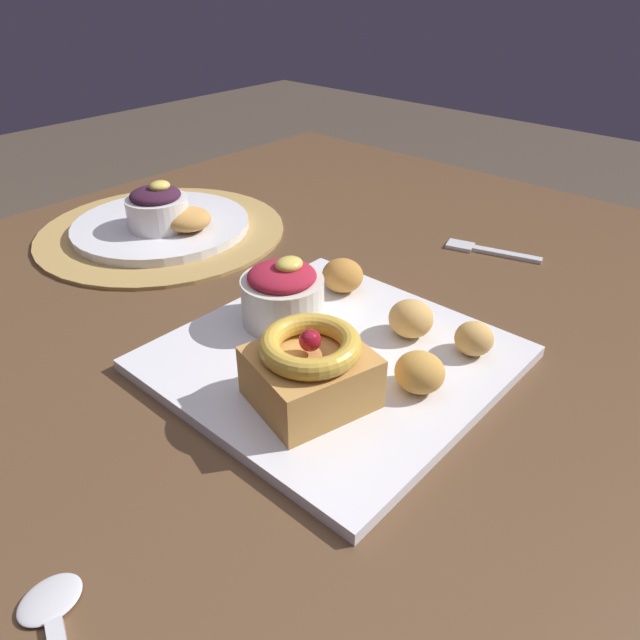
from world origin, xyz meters
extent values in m
cube|color=brown|center=(0.00, 0.00, 0.71)|extent=(1.26, 1.05, 0.04)
cylinder|color=brown|center=(0.54, 0.44, 0.34)|extent=(0.07, 0.07, 0.69)
cylinder|color=#AD894C|center=(0.08, 0.30, 0.73)|extent=(0.35, 0.35, 0.00)
cube|color=white|center=(0.00, -0.09, 0.74)|extent=(0.30, 0.30, 0.01)
cube|color=#C68E47|center=(-0.06, -0.12, 0.77)|extent=(0.11, 0.11, 0.05)
torus|color=gold|center=(-0.06, -0.12, 0.80)|extent=(0.11, 0.11, 0.02)
sphere|color=maroon|center=(-0.06, -0.12, 0.80)|extent=(0.02, 0.02, 0.02)
cylinder|color=silver|center=(0.01, -0.01, 0.77)|extent=(0.09, 0.09, 0.05)
ellipsoid|color=#A31E33|center=(0.01, -0.01, 0.79)|extent=(0.07, 0.07, 0.02)
ellipsoid|color=#E5CC56|center=(0.02, -0.01, 0.81)|extent=(0.03, 0.03, 0.01)
ellipsoid|color=tan|center=(0.08, -0.12, 0.76)|extent=(0.04, 0.05, 0.04)
ellipsoid|color=tan|center=(0.09, -0.19, 0.76)|extent=(0.04, 0.04, 0.03)
ellipsoid|color=gold|center=(0.01, -0.18, 0.76)|extent=(0.04, 0.04, 0.04)
ellipsoid|color=#BC7F38|center=(0.10, -0.01, 0.76)|extent=(0.05, 0.05, 0.04)
cylinder|color=white|center=(0.08, 0.30, 0.74)|extent=(0.25, 0.25, 0.01)
cylinder|color=white|center=(0.06, 0.29, 0.77)|extent=(0.08, 0.08, 0.04)
ellipsoid|color=#38192D|center=(0.06, 0.29, 0.79)|extent=(0.07, 0.07, 0.02)
ellipsoid|color=#E5CC56|center=(0.07, 0.28, 0.81)|extent=(0.03, 0.03, 0.01)
ellipsoid|color=#C68E47|center=(0.09, 0.25, 0.76)|extent=(0.06, 0.06, 0.03)
cube|color=silver|center=(0.34, -0.10, 0.73)|extent=(0.04, 0.09, 0.00)
cube|color=silver|center=(0.32, -0.04, 0.73)|extent=(0.03, 0.04, 0.00)
ellipsoid|color=silver|center=(-0.31, -0.12, 0.73)|extent=(0.04, 0.03, 0.00)
camera|label=1|loc=(-0.36, -0.39, 1.07)|focal=33.10mm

